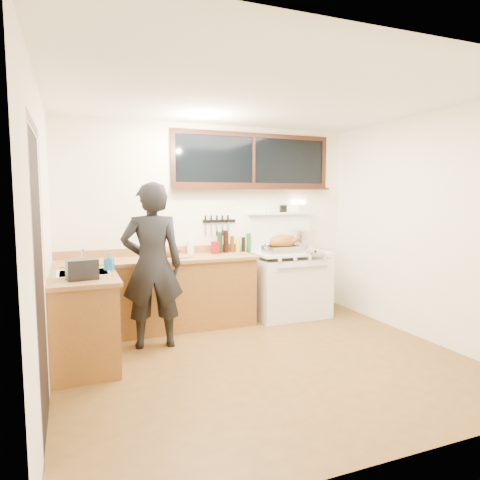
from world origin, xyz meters
name	(u,v)px	position (x,y,z in m)	size (l,w,h in m)	color
ground_plane	(267,363)	(0.00, 0.00, -0.01)	(4.00, 3.50, 0.02)	brown
room_shell	(268,197)	(0.00, 0.00, 1.65)	(4.10, 3.60, 2.65)	white
counter_back	(158,294)	(-0.80, 1.45, 0.45)	(2.44, 0.64, 1.00)	brown
counter_left	(84,320)	(-1.70, 0.62, 0.45)	(0.64, 1.09, 0.90)	brown
sink_unit	(84,278)	(-1.68, 0.70, 0.85)	(0.50, 0.45, 0.37)	white
vintage_stove	(289,282)	(1.00, 1.41, 0.47)	(1.02, 0.74, 1.60)	white
back_window	(254,167)	(0.60, 1.72, 2.06)	(2.32, 0.13, 0.77)	black
left_doorway	(40,280)	(-1.99, -0.55, 1.09)	(0.02, 1.04, 2.17)	black
knife_strip	(218,222)	(0.08, 1.73, 1.31)	(0.46, 0.03, 0.28)	black
man	(152,266)	(-0.97, 0.88, 0.91)	(0.71, 0.51, 1.81)	black
soap_bottle	(109,262)	(-1.43, 0.76, 0.99)	(0.11, 0.11, 0.19)	blue
toaster	(82,269)	(-1.70, 0.38, 0.99)	(0.29, 0.22, 0.19)	black
cutting_board	(170,254)	(-0.67, 1.38, 0.96)	(0.55, 0.48, 0.15)	olive
roast_turkey	(282,245)	(0.84, 1.29, 1.00)	(0.49, 0.35, 0.25)	silver
stockpot	(304,240)	(1.29, 1.50, 1.04)	(0.32, 0.32, 0.28)	silver
saucepan	(282,245)	(1.03, 1.69, 0.95)	(0.15, 0.27, 0.11)	silver
pot_lid	(315,253)	(1.23, 1.10, 0.91)	(0.28, 0.28, 0.04)	silver
coffee_tin	(215,248)	(-0.02, 1.57, 0.98)	(0.13, 0.11, 0.16)	maroon
pitcher	(190,247)	(-0.32, 1.68, 0.99)	(0.12, 0.12, 0.18)	white
bottle_cluster	(232,243)	(0.25, 1.63, 1.03)	(0.48, 0.07, 0.30)	black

